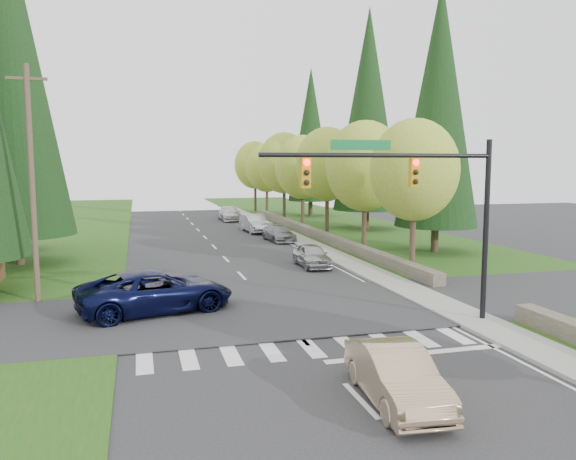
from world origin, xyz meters
name	(u,v)px	position (x,y,z in m)	size (l,w,h in m)	color
ground	(346,385)	(0.00, 0.00, 0.00)	(120.00, 120.00, 0.00)	#28282B
grass_east	(421,253)	(13.00, 20.00, 0.03)	(14.00, 110.00, 0.06)	#1E4C14
cross_street	(275,311)	(0.00, 8.00, 0.00)	(120.00, 8.00, 0.10)	#28282B
sidewalk_east	(325,251)	(6.90, 22.00, 0.07)	(1.80, 80.00, 0.13)	gray
curb_east	(313,252)	(6.05, 22.00, 0.07)	(0.20, 80.00, 0.13)	gray
stone_wall_north	(313,233)	(8.60, 30.00, 0.35)	(0.70, 40.00, 0.70)	#4C4438
traffic_signal	(418,190)	(4.37, 4.50, 4.98)	(8.70, 0.37, 6.80)	black
utility_pole	(32,182)	(-9.50, 12.00, 5.14)	(1.60, 0.24, 10.00)	#473828
decid_tree_0	(414,170)	(9.20, 14.00, 5.60)	(4.80, 4.80, 8.37)	#38281C
decid_tree_1	(365,166)	(9.30, 21.00, 5.80)	(5.20, 5.20, 8.80)	#38281C
decid_tree_2	(327,164)	(9.10, 28.00, 5.93)	(5.00, 5.00, 8.82)	#38281C
decid_tree_3	(303,167)	(9.20, 35.00, 5.66)	(5.00, 5.00, 8.55)	#38281C
decid_tree_4	(284,163)	(9.30, 42.00, 6.06)	(5.40, 5.40, 9.18)	#38281C
decid_tree_5	(267,168)	(9.10, 49.00, 5.53)	(4.80, 4.80, 8.30)	#38281C
decid_tree_6	(255,165)	(9.20, 56.00, 5.86)	(5.20, 5.20, 8.86)	#38281C
conifer_w_c	(10,69)	(-12.00, 22.00, 11.29)	(6.46, 6.46, 20.80)	#38281C
conifer_e_a	(439,105)	(14.00, 20.00, 9.79)	(5.44, 5.44, 17.80)	#38281C
conifer_e_b	(368,110)	(15.00, 34.00, 10.79)	(6.12, 6.12, 19.80)	#38281C
conifer_e_c	(311,135)	(14.00, 48.00, 9.29)	(5.10, 5.10, 16.80)	#38281C
sedan_champagne	(396,375)	(0.80, -1.31, 0.70)	(1.48, 4.24, 1.40)	tan
suv_navy	(156,291)	(-4.65, 9.02, 0.85)	(2.83, 6.14, 1.71)	black
parked_car_a	(312,255)	(4.42, 17.06, 0.67)	(1.57, 3.90, 1.33)	#A0A0A5
parked_car_b	(279,233)	(5.25, 28.22, 0.62)	(1.74, 4.27, 1.24)	gray
parked_car_c	(255,223)	(4.66, 34.36, 0.79)	(1.67, 4.80, 1.58)	#BBBBC0
parked_car_d	(253,222)	(4.79, 36.00, 0.70)	(1.65, 4.11, 1.40)	silver
parked_car_e	(230,214)	(4.20, 45.36, 0.73)	(2.03, 5.00, 1.45)	silver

